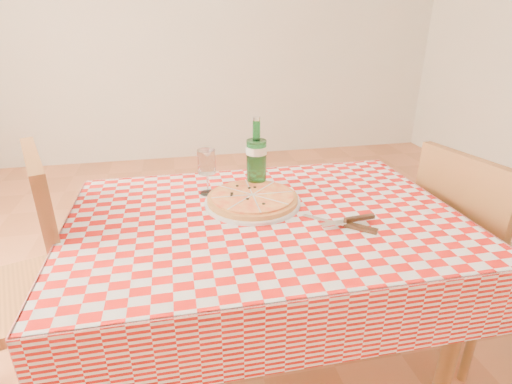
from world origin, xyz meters
The scene contains 8 objects.
dining_table centered at (0.00, 0.00, 0.66)m, with size 1.20×0.80×0.75m.
tablecloth centered at (0.00, 0.00, 0.75)m, with size 1.30×0.90×0.01m, color #B2100B.
chair_near centered at (0.85, 0.03, 0.52)m, with size 0.49×0.49×0.91m.
chair_far centered at (-0.83, 0.11, 0.56)m, with size 0.56×0.56×0.98m.
pizza_plate centered at (-0.03, 0.09, 0.78)m, with size 0.34×0.34×0.04m, color #C98A43, non-canonical shape.
water_bottle centered at (0.02, 0.23, 0.90)m, with size 0.08×0.08×0.28m, color #175F27, non-canonical shape.
wine_glass centered at (-0.17, 0.22, 0.84)m, with size 0.07×0.07×0.17m, color white, non-canonical shape.
cutlery centered at (0.23, -0.13, 0.77)m, with size 0.26×0.22×0.03m, color silver, non-canonical shape.
Camera 1 is at (-0.28, -1.17, 1.36)m, focal length 28.00 mm.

